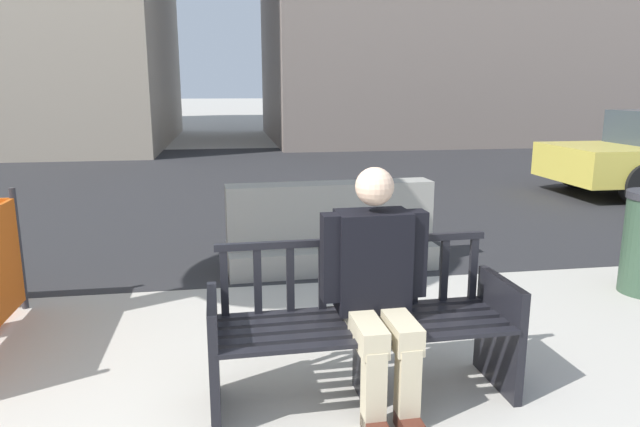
# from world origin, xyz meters

# --- Properties ---
(street_asphalt) EXTENTS (120.00, 12.00, 0.01)m
(street_asphalt) POSITION_xyz_m (0.00, 8.70, 0.00)
(street_asphalt) COLOR #28282B
(street_asphalt) RESTS_ON ground
(street_bench) EXTENTS (1.70, 0.57, 0.88)m
(street_bench) POSITION_xyz_m (0.75, 0.74, 0.40)
(street_bench) COLOR black
(street_bench) RESTS_ON ground
(seated_person) EXTENTS (0.58, 0.73, 1.31)m
(seated_person) POSITION_xyz_m (0.81, 0.69, 0.69)
(seated_person) COLOR black
(seated_person) RESTS_ON ground
(jersey_barrier_centre) EXTENTS (2.03, 0.77, 0.84)m
(jersey_barrier_centre) POSITION_xyz_m (1.00, 3.15, 0.34)
(jersey_barrier_centre) COLOR gray
(jersey_barrier_centre) RESTS_ON ground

